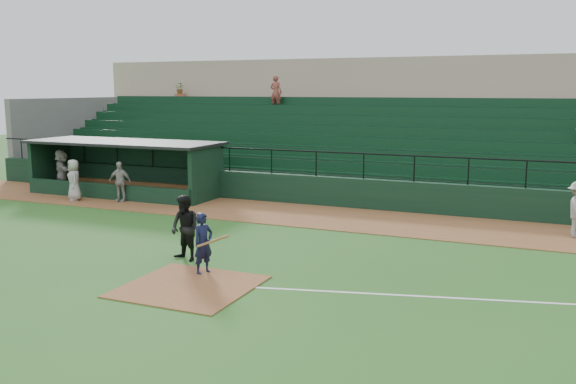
% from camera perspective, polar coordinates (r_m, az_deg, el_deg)
% --- Properties ---
extents(ground, '(90.00, 90.00, 0.00)m').
position_cam_1_polar(ground, '(16.06, -7.16, -7.65)').
color(ground, '#25571C').
rests_on(ground, ground).
extents(warning_track, '(40.00, 4.00, 0.03)m').
position_cam_1_polar(warning_track, '(23.08, 2.96, -2.27)').
color(warning_track, brown).
rests_on(warning_track, ground).
extents(home_plate_dirt, '(3.00, 3.00, 0.03)m').
position_cam_1_polar(home_plate_dirt, '(15.24, -9.09, -8.58)').
color(home_plate_dirt, brown).
rests_on(home_plate_dirt, ground).
extents(foul_line, '(17.49, 4.44, 0.01)m').
position_cam_1_polar(foul_line, '(15.14, 23.00, -9.40)').
color(foul_line, white).
rests_on(foul_line, ground).
extents(stadium_structure, '(38.00, 13.08, 6.40)m').
position_cam_1_polar(stadium_structure, '(30.77, 8.53, 4.89)').
color(stadium_structure, black).
rests_on(stadium_structure, ground).
extents(dugout, '(8.90, 3.20, 2.42)m').
position_cam_1_polar(dugout, '(28.96, -14.29, 2.49)').
color(dugout, black).
rests_on(dugout, ground).
extents(batter_at_plate, '(1.08, 0.71, 1.60)m').
position_cam_1_polar(batter_at_plate, '(16.02, -7.80, -4.72)').
color(batter_at_plate, black).
rests_on(batter_at_plate, ground).
extents(umpire, '(1.04, 0.91, 1.83)m').
position_cam_1_polar(umpire, '(17.33, -9.46, -3.30)').
color(umpire, black).
rests_on(umpire, ground).
extents(dugout_player_a, '(1.05, 0.60, 1.69)m').
position_cam_1_polar(dugout_player_a, '(26.83, -15.23, 0.93)').
color(dugout_player_a, '#A7A29D').
rests_on(dugout_player_a, warning_track).
extents(dugout_player_b, '(1.01, 0.97, 1.74)m').
position_cam_1_polar(dugout_player_b, '(27.71, -19.11, 1.05)').
color(dugout_player_b, '#ACA7A1').
rests_on(dugout_player_b, warning_track).
extents(dugout_player_c, '(1.81, 1.53, 1.96)m').
position_cam_1_polar(dugout_player_c, '(30.28, -20.10, 1.88)').
color(dugout_player_c, '#ACA6A1').
rests_on(dugout_player_c, warning_track).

